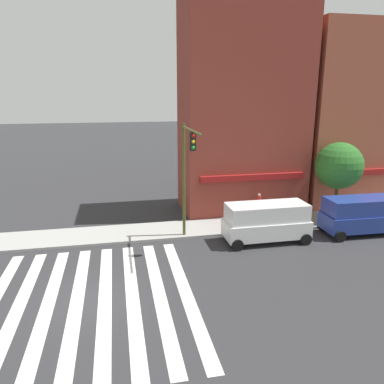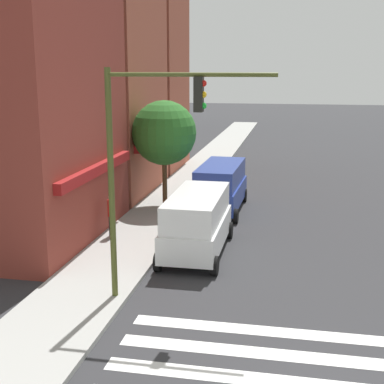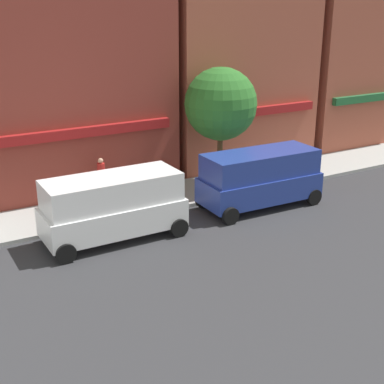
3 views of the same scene
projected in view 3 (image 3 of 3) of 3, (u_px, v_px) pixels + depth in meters
The scene contains 5 objects.
storefront_row at pixel (207, 17), 26.04m from camera, with size 23.97×5.30×15.43m.
van_white at pixel (113, 205), 18.78m from camera, with size 5.00×2.22×2.34m.
van_blue at pixel (260, 177), 21.80m from camera, with size 5.05×2.22×2.34m.
pedestrian_red_jacket at pixel (102, 178), 22.39m from camera, with size 0.32×0.32×1.77m.
street_tree at pixel (221, 104), 23.15m from camera, with size 3.17×3.17×5.28m.
Camera 3 is at (3.56, -11.87, 8.05)m, focal length 50.00 mm.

